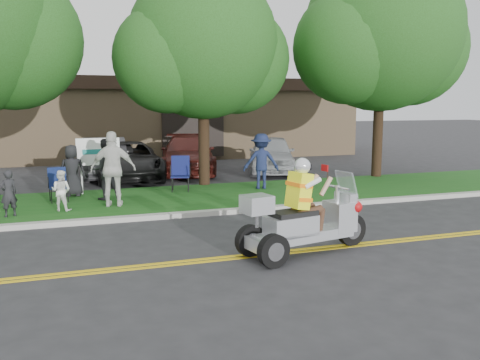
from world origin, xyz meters
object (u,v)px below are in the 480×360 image
object	(u,v)px
spectator_adult_mid	(105,169)
parked_car_left	(105,158)
trike_scooter	(303,221)
parked_car_far_right	(271,154)
parked_car_mid	(129,161)
parked_car_right	(188,154)
spectator_adult_right	(113,169)
lawn_chair_b	(180,171)
lawn_chair_a	(58,182)

from	to	relation	value
spectator_adult_mid	parked_car_left	distance (m)	5.21
trike_scooter	parked_car_far_right	bearing A→B (deg)	59.39
parked_car_left	parked_car_mid	xyz separation A→B (m)	(0.79, -0.84, -0.05)
spectator_adult_mid	parked_car_mid	size ratio (longest dim) A/B	0.35
trike_scooter	parked_car_far_right	distance (m)	11.22
trike_scooter	parked_car_far_right	size ratio (longest dim) A/B	0.63
parked_car_right	trike_scooter	bearing A→B (deg)	-80.66
spectator_adult_right	parked_car_right	size ratio (longest dim) A/B	0.39
lawn_chair_b	parked_car_right	bearing A→B (deg)	88.99
lawn_chair_b	spectator_adult_mid	xyz separation A→B (m)	(-2.28, -0.77, 0.25)
trike_scooter	parked_car_left	world-z (taller)	trike_scooter
trike_scooter	parked_car_right	distance (m)	11.64
trike_scooter	lawn_chair_b	size ratio (longest dim) A/B	2.59
spectator_adult_mid	parked_car_right	size ratio (longest dim) A/B	0.33
trike_scooter	spectator_adult_right	xyz separation A→B (m)	(-2.94, 5.17, 0.45)
parked_car_left	parked_car_right	xyz separation A→B (m)	(3.25, 0.24, 0.00)
trike_scooter	spectator_adult_mid	distance (m)	6.92
spectator_adult_mid	parked_car_far_right	distance (m)	8.09
spectator_adult_mid	spectator_adult_right	size ratio (longest dim) A/B	0.87
spectator_adult_right	parked_car_mid	world-z (taller)	spectator_adult_right
spectator_adult_mid	parked_car_mid	distance (m)	4.51
lawn_chair_a	parked_car_far_right	world-z (taller)	parked_car_far_right
lawn_chair_a	lawn_chair_b	bearing A→B (deg)	1.95
spectator_adult_mid	parked_car_far_right	world-z (taller)	spectator_adult_mid
spectator_adult_mid	parked_car_far_right	size ratio (longest dim) A/B	0.39
lawn_chair_a	parked_car_left	world-z (taller)	parked_car_left
trike_scooter	parked_car_right	size ratio (longest dim) A/B	0.54
parked_car_mid	parked_car_far_right	distance (m)	5.66
trike_scooter	spectator_adult_right	bearing A→B (deg)	108.36
parked_car_mid	parked_car_far_right	world-z (taller)	parked_car_far_right
parked_car_right	lawn_chair_a	bearing A→B (deg)	-120.70
parked_car_right	spectator_adult_mid	bearing A→B (deg)	-111.52
spectator_adult_mid	parked_car_mid	xyz separation A→B (m)	(1.12, 4.35, -0.27)
spectator_adult_right	parked_car_left	size ratio (longest dim) A/B	0.44
parked_car_mid	parked_car_far_right	size ratio (longest dim) A/B	1.13
trike_scooter	parked_car_left	distance (m)	11.71
trike_scooter	parked_car_far_right	xyz separation A→B (m)	(3.72, 10.59, 0.11)
lawn_chair_a	lawn_chair_b	distance (m)	3.60
parked_car_mid	parked_car_right	bearing A→B (deg)	25.78
lawn_chair_a	parked_car_mid	bearing A→B (deg)	52.42
parked_car_mid	spectator_adult_right	bearing A→B (deg)	-98.42
spectator_adult_mid	parked_car_left	xyz separation A→B (m)	(0.33, 5.19, -0.22)
spectator_adult_right	lawn_chair_b	bearing A→B (deg)	-128.47
spectator_adult_right	parked_car_left	distance (m)	6.23
spectator_adult_right	lawn_chair_a	bearing A→B (deg)	-28.52
parked_car_mid	trike_scooter	bearing A→B (deg)	-77.49
lawn_chair_b	spectator_adult_mid	distance (m)	2.42
parked_car_left	lawn_chair_b	bearing A→B (deg)	-64.39
lawn_chair_b	lawn_chair_a	bearing A→B (deg)	-155.50
spectator_adult_mid	parked_car_right	xyz separation A→B (m)	(3.58, 5.44, -0.22)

